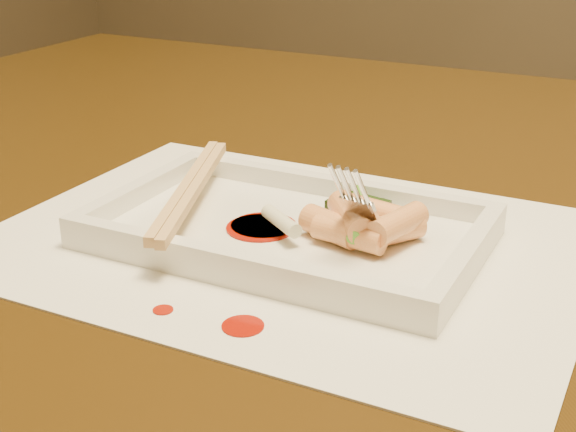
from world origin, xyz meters
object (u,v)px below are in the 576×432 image
at_px(fork, 400,132).
at_px(chopstick_a, 186,187).
at_px(table, 420,296).
at_px(placemat, 288,241).
at_px(plate_base, 288,235).

bearing_deg(fork, chopstick_a, -173.25).
xyz_separation_m(table, placemat, (-0.05, -0.15, 0.10)).
relative_size(placemat, plate_base, 1.54).
height_order(table, fork, fork).
xyz_separation_m(placemat, plate_base, (0.00, 0.00, 0.00)).
height_order(table, plate_base, plate_base).
relative_size(placemat, chopstick_a, 2.04).
relative_size(table, placemat, 3.50).
bearing_deg(placemat, fork, 14.42).
height_order(table, placemat, placemat).
height_order(placemat, chopstick_a, chopstick_a).
bearing_deg(table, placemat, -109.49).
distance_m(table, placemat, 0.19).
distance_m(chopstick_a, fork, 0.16).
bearing_deg(table, chopstick_a, -132.14).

